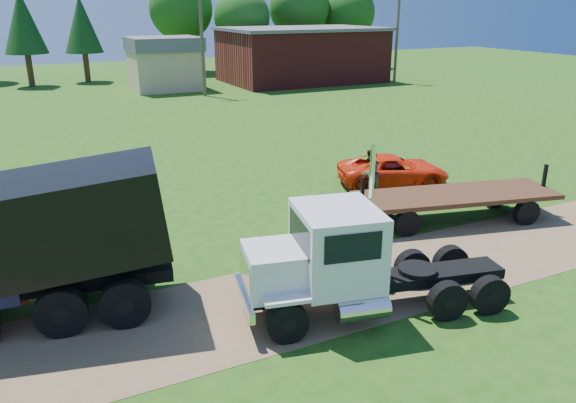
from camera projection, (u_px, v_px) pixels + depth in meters
name	position (u px, v px, depth m)	size (l,w,h in m)	color
ground	(386.00, 276.00, 16.29)	(140.00, 140.00, 0.00)	#1D4910
dirt_track	(387.00, 276.00, 16.29)	(120.00, 4.20, 0.01)	brown
white_semi_tractor	(340.00, 261.00, 13.91)	(7.13, 3.59, 4.20)	black
orange_pickup	(393.00, 170.00, 24.31)	(2.19, 4.75, 1.32)	red
flatbed_trailer	(455.00, 199.00, 20.27)	(7.66, 3.81, 1.88)	#3A2112
spectator_a	(368.00, 253.00, 15.54)	(0.69, 0.45, 1.90)	#999999
spectator_b	(370.00, 173.00, 22.81)	(0.95, 0.74, 1.96)	#999999
brick_building	(301.00, 54.00, 56.75)	(15.40, 10.40, 5.30)	maroon
tan_shed	(165.00, 63.00, 51.00)	(6.20, 5.40, 4.70)	tan
utility_poles	(202.00, 39.00, 46.84)	(42.20, 0.28, 9.00)	#4E412C
tree_row	(133.00, 13.00, 57.60)	(56.88, 14.26, 10.74)	#342415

